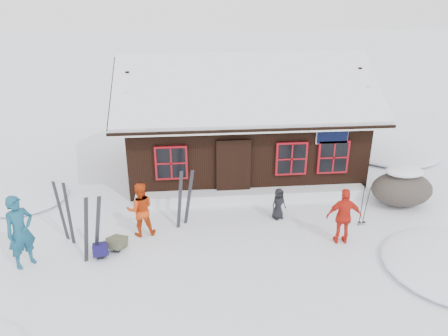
{
  "coord_description": "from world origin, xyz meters",
  "views": [
    {
      "loc": [
        -0.63,
        -10.52,
        6.58
      ],
      "look_at": [
        0.55,
        1.97,
        1.3
      ],
      "focal_mm": 35.0,
      "sensor_mm": 36.0,
      "label": 1
    }
  ],
  "objects_px": {
    "ski_pair_left": "(92,229)",
    "ski_poles": "(364,207)",
    "skier_orange_right": "(344,216)",
    "backpack_blue": "(101,251)",
    "boulder": "(402,188)",
    "backpack_olive": "(117,244)",
    "skier_teal": "(20,232)",
    "skier_crouched": "(278,204)",
    "skier_orange_left": "(140,209)"
  },
  "relations": [
    {
      "from": "skier_teal",
      "to": "ski_poles",
      "type": "relative_size",
      "value": 1.5
    },
    {
      "from": "skier_teal",
      "to": "skier_orange_left",
      "type": "xyz_separation_m",
      "value": [
        2.81,
        1.21,
        -0.17
      ]
    },
    {
      "from": "skier_orange_left",
      "to": "backpack_blue",
      "type": "height_order",
      "value": "skier_orange_left"
    },
    {
      "from": "skier_orange_left",
      "to": "boulder",
      "type": "height_order",
      "value": "skier_orange_left"
    },
    {
      "from": "skier_orange_left",
      "to": "ski_poles",
      "type": "distance_m",
      "value": 6.45
    },
    {
      "from": "backpack_blue",
      "to": "skier_crouched",
      "type": "bearing_deg",
      "value": 6.15
    },
    {
      "from": "skier_crouched",
      "to": "ski_pair_left",
      "type": "xyz_separation_m",
      "value": [
        -5.18,
        -1.58,
        0.35
      ]
    },
    {
      "from": "backpack_blue",
      "to": "backpack_olive",
      "type": "height_order",
      "value": "backpack_olive"
    },
    {
      "from": "skier_crouched",
      "to": "backpack_olive",
      "type": "distance_m",
      "value": 4.84
    },
    {
      "from": "skier_teal",
      "to": "backpack_olive",
      "type": "distance_m",
      "value": 2.41
    },
    {
      "from": "skier_orange_left",
      "to": "boulder",
      "type": "bearing_deg",
      "value": 179.64
    },
    {
      "from": "skier_teal",
      "to": "ski_pair_left",
      "type": "xyz_separation_m",
      "value": [
        1.68,
        0.18,
        -0.12
      ]
    },
    {
      "from": "skier_crouched",
      "to": "ski_poles",
      "type": "height_order",
      "value": "ski_poles"
    },
    {
      "from": "skier_teal",
      "to": "ski_pair_left",
      "type": "height_order",
      "value": "skier_teal"
    },
    {
      "from": "skier_crouched",
      "to": "skier_orange_left",
      "type": "bearing_deg",
      "value": 162.5
    },
    {
      "from": "ski_pair_left",
      "to": "ski_poles",
      "type": "bearing_deg",
      "value": -21.19
    },
    {
      "from": "skier_crouched",
      "to": "backpack_olive",
      "type": "relative_size",
      "value": 1.89
    },
    {
      "from": "boulder",
      "to": "backpack_blue",
      "type": "bearing_deg",
      "value": -167.09
    },
    {
      "from": "skier_teal",
      "to": "skier_orange_right",
      "type": "relative_size",
      "value": 1.19
    },
    {
      "from": "skier_orange_right",
      "to": "backpack_blue",
      "type": "xyz_separation_m",
      "value": [
        -6.51,
        -0.06,
        -0.67
      ]
    },
    {
      "from": "skier_teal",
      "to": "skier_orange_right",
      "type": "xyz_separation_m",
      "value": [
        8.33,
        0.27,
        -0.16
      ]
    },
    {
      "from": "boulder",
      "to": "backpack_olive",
      "type": "relative_size",
      "value": 3.74
    },
    {
      "from": "backpack_olive",
      "to": "skier_orange_right",
      "type": "bearing_deg",
      "value": 20.54
    },
    {
      "from": "backpack_olive",
      "to": "boulder",
      "type": "bearing_deg",
      "value": 34.32
    },
    {
      "from": "skier_teal",
      "to": "skier_crouched",
      "type": "relative_size",
      "value": 1.96
    },
    {
      "from": "backpack_olive",
      "to": "skier_crouched",
      "type": "bearing_deg",
      "value": 37.82
    },
    {
      "from": "skier_teal",
      "to": "ski_poles",
      "type": "xyz_separation_m",
      "value": [
        9.26,
        1.14,
        -0.36
      ]
    },
    {
      "from": "boulder",
      "to": "ski_poles",
      "type": "relative_size",
      "value": 1.51
    },
    {
      "from": "ski_pair_left",
      "to": "backpack_blue",
      "type": "xyz_separation_m",
      "value": [
        0.14,
        0.03,
        -0.7
      ]
    },
    {
      "from": "boulder",
      "to": "backpack_blue",
      "type": "xyz_separation_m",
      "value": [
        -9.17,
        -2.1,
        -0.44
      ]
    },
    {
      "from": "ski_poles",
      "to": "backpack_blue",
      "type": "distance_m",
      "value": 7.51
    },
    {
      "from": "ski_poles",
      "to": "skier_orange_right",
      "type": "bearing_deg",
      "value": -137.02
    },
    {
      "from": "skier_orange_right",
      "to": "ski_pair_left",
      "type": "distance_m",
      "value": 6.65
    },
    {
      "from": "boulder",
      "to": "ski_pair_left",
      "type": "xyz_separation_m",
      "value": [
        -9.31,
        -2.13,
        0.26
      ]
    },
    {
      "from": "ski_pair_left",
      "to": "backpack_blue",
      "type": "height_order",
      "value": "ski_pair_left"
    },
    {
      "from": "skier_teal",
      "to": "ski_pair_left",
      "type": "bearing_deg",
      "value": -39.12
    },
    {
      "from": "ski_pair_left",
      "to": "skier_orange_right",
      "type": "bearing_deg",
      "value": -27.62
    },
    {
      "from": "skier_teal",
      "to": "skier_orange_right",
      "type": "height_order",
      "value": "skier_teal"
    },
    {
      "from": "boulder",
      "to": "skier_teal",
      "type": "bearing_deg",
      "value": -168.14
    },
    {
      "from": "skier_orange_right",
      "to": "boulder",
      "type": "bearing_deg",
      "value": -136.96
    },
    {
      "from": "backpack_blue",
      "to": "backpack_olive",
      "type": "distance_m",
      "value": 0.48
    },
    {
      "from": "boulder",
      "to": "ski_pair_left",
      "type": "height_order",
      "value": "ski_pair_left"
    },
    {
      "from": "skier_orange_right",
      "to": "backpack_blue",
      "type": "height_order",
      "value": "skier_orange_right"
    },
    {
      "from": "skier_orange_right",
      "to": "ski_pair_left",
      "type": "height_order",
      "value": "ski_pair_left"
    },
    {
      "from": "skier_orange_left",
      "to": "backpack_olive",
      "type": "height_order",
      "value": "skier_orange_left"
    },
    {
      "from": "ski_poles",
      "to": "skier_orange_left",
      "type": "bearing_deg",
      "value": 179.31
    },
    {
      "from": "skier_orange_right",
      "to": "backpack_blue",
      "type": "distance_m",
      "value": 6.54
    },
    {
      "from": "backpack_olive",
      "to": "skier_teal",
      "type": "bearing_deg",
      "value": -144.53
    },
    {
      "from": "boulder",
      "to": "backpack_blue",
      "type": "height_order",
      "value": "boulder"
    },
    {
      "from": "skier_orange_right",
      "to": "skier_crouched",
      "type": "distance_m",
      "value": 2.11
    }
  ]
}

